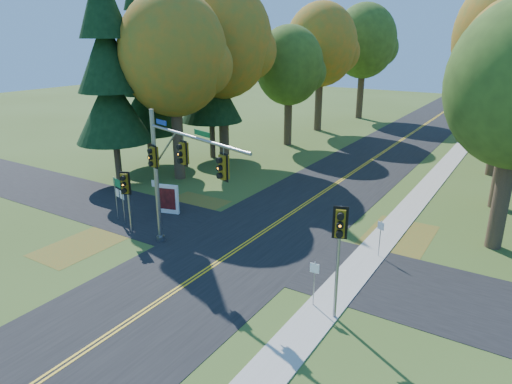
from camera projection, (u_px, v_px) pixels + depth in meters
The scene contains 26 objects.
ground at pixel (226, 257), 23.49m from camera, with size 160.00×160.00×0.00m, color #3B4F1C.
road_main at pixel (226, 257), 23.49m from camera, with size 8.00×160.00×0.02m, color black.
road_cross at pixel (247, 243), 25.09m from camera, with size 60.00×6.00×0.02m, color black.
centerline_left at pixel (224, 256), 23.53m from camera, with size 0.10×160.00×0.01m, color gold.
centerline_right at pixel (227, 257), 23.43m from camera, with size 0.10×160.00×0.01m, color gold.
sidewalk_east at pixel (339, 291), 20.36m from camera, with size 1.60×160.00×0.06m, color #9E998E.
leaf_patch_w_near at pixel (181, 209), 29.96m from camera, with size 4.00×6.00×0.00m, color brown.
leaf_patch_e at pixel (391, 245), 24.87m from camera, with size 3.50×8.00×0.00m, color brown.
leaf_patch_w_far at pixel (82, 245), 24.86m from camera, with size 3.00×5.00×0.00m, color brown.
tree_w_a at pixel (175, 55), 33.52m from camera, with size 8.00×8.00×14.15m.
tree_w_b at pixel (223, 41), 39.06m from camera, with size 8.60×8.60×15.38m.
tree_w_c at pixel (290, 66), 45.30m from camera, with size 6.80×6.80×11.91m.
tree_w_d at pixel (322, 45), 51.98m from camera, with size 8.20×8.20×14.56m.
tree_e_d at pixel (511, 65), 42.47m from camera, with size 7.00×7.00×12.32m.
tree_w_e at pixel (365, 42), 60.00m from camera, with size 8.40×8.40×14.97m.
pine_a at pixel (108, 60), 32.61m from camera, with size 5.60×5.60×19.48m.
pine_b at pixel (144, 69), 37.70m from camera, with size 5.60×5.60×17.31m.
pine_c at pixel (210, 49), 39.69m from camera, with size 5.60×5.60×20.56m.
traffic_mast at pixel (174, 167), 22.35m from camera, with size 7.73×2.63×7.31m.
east_signal_pole at pixel (339, 236), 17.06m from camera, with size 0.54×0.65×4.91m.
ped_signal_pole at pixel (126, 188), 25.38m from camera, with size 0.55×0.67×3.74m.
route_sign_cluster at pixel (119, 191), 27.42m from camera, with size 1.25×0.38×2.75m.
info_kiosk at pixel (168, 199), 29.00m from camera, with size 1.38×0.57×1.91m.
reg_sign_e_north at pixel (380, 232), 23.11m from camera, with size 0.36×0.17×2.00m.
reg_sign_e_south at pixel (314, 276), 18.80m from camera, with size 0.40×0.07×2.08m.
reg_sign_w at pixel (155, 189), 29.29m from camera, with size 0.40×0.15×2.15m.
Camera 1 is at (12.56, -17.05, 10.82)m, focal length 32.00 mm.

